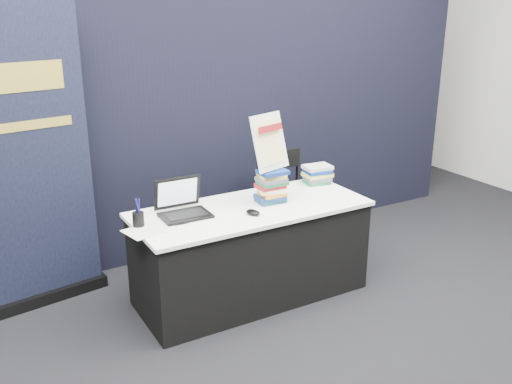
% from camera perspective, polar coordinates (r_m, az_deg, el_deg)
% --- Properties ---
extents(floor, '(8.00, 8.00, 0.00)m').
position_cam_1_polar(floor, '(4.23, 3.28, -13.39)').
color(floor, black).
rests_on(floor, ground).
extents(wall_back, '(8.00, 0.02, 3.50)m').
position_cam_1_polar(wall_back, '(7.26, -14.48, 14.43)').
color(wall_back, beige).
rests_on(wall_back, floor).
extents(drape_partition, '(6.00, 0.08, 2.40)m').
position_cam_1_polar(drape_partition, '(5.09, -6.38, 6.87)').
color(drape_partition, black).
rests_on(drape_partition, floor).
extents(display_table, '(1.80, 0.75, 0.75)m').
position_cam_1_polar(display_table, '(4.46, -0.50, -6.02)').
color(display_table, black).
rests_on(display_table, floor).
extents(laptop, '(0.36, 0.29, 0.27)m').
position_cam_1_polar(laptop, '(4.17, -7.34, -1.49)').
color(laptop, black).
rests_on(laptop, display_table).
extents(mouse, '(0.11, 0.14, 0.04)m').
position_cam_1_polar(mouse, '(4.16, -0.30, -2.05)').
color(mouse, black).
rests_on(mouse, display_table).
extents(brochure_left, '(0.37, 0.30, 0.00)m').
position_cam_1_polar(brochure_left, '(3.97, -10.62, -3.70)').
color(brochure_left, silver).
rests_on(brochure_left, display_table).
extents(brochure_mid, '(0.32, 0.28, 0.00)m').
position_cam_1_polar(brochure_mid, '(3.89, -7.17, -4.00)').
color(brochure_mid, white).
rests_on(brochure_mid, display_table).
extents(brochure_right, '(0.33, 0.27, 0.00)m').
position_cam_1_polar(brochure_right, '(4.05, -4.25, -2.97)').
color(brochure_right, white).
rests_on(brochure_right, display_table).
extents(pen_cup, '(0.09, 0.09, 0.10)m').
position_cam_1_polar(pen_cup, '(4.03, -11.68, -2.69)').
color(pen_cup, black).
rests_on(pen_cup, display_table).
extents(book_stack_tall, '(0.23, 0.18, 0.26)m').
position_cam_1_polar(book_stack_tall, '(4.38, 1.54, 0.59)').
color(book_stack_tall, '#174B5A').
rests_on(book_stack_tall, display_table).
extents(book_stack_short, '(0.24, 0.20, 0.15)m').
position_cam_1_polar(book_stack_short, '(4.86, 6.12, 1.74)').
color(book_stack_short, '#228049').
rests_on(book_stack_short, display_table).
extents(info_sign, '(0.34, 0.21, 0.44)m').
position_cam_1_polar(info_sign, '(4.31, 1.37, 4.97)').
color(info_sign, black).
rests_on(info_sign, book_stack_tall).
extents(pullup_banner, '(0.95, 0.24, 2.24)m').
position_cam_1_polar(pullup_banner, '(4.45, -21.49, 1.09)').
color(pullup_banner, black).
rests_on(pullup_banner, floor).
extents(stacking_chair, '(0.49, 0.50, 0.95)m').
position_cam_1_polar(stacking_chair, '(5.11, 3.21, -0.81)').
color(stacking_chair, black).
rests_on(stacking_chair, floor).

